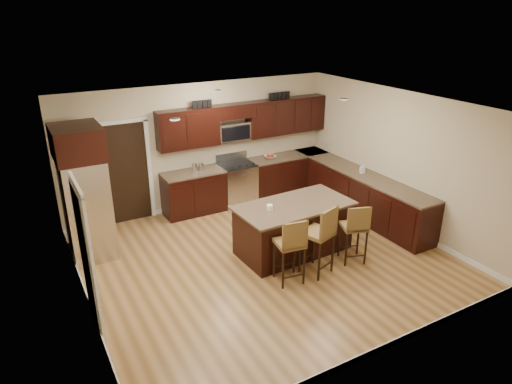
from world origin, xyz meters
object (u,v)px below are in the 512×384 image
island (293,229)px  stool_left (291,244)px  refrigerator (85,192)px  stool_right (355,227)px  range (237,183)px  stool_mid (321,233)px

island → stool_left: (-0.61, -0.85, 0.28)m
stool_left → island: bearing=63.0°
island → refrigerator: (-3.19, 1.67, 0.78)m
stool_right → range: bearing=119.4°
island → refrigerator: size_ratio=0.89×
island → refrigerator: 3.68m
stool_right → stool_mid: bearing=-160.2°
island → stool_left: stool_left is taller
range → refrigerator: bearing=-166.9°
refrigerator → island: bearing=-27.6°
stool_mid → stool_right: stool_mid is taller
range → stool_mid: stool_mid is taller
island → stool_left: bearing=-127.9°
stool_left → range: bearing=86.3°
stool_right → refrigerator: size_ratio=0.46×
island → stool_right: 1.12m
range → stool_mid: 3.30m
island → stool_mid: (-0.03, -0.85, 0.32)m
range → stool_left: bearing=-102.2°
stool_left → stool_mid: (0.57, -0.00, 0.05)m
range → stool_right: (0.59, -3.28, 0.21)m
stool_mid → refrigerator: (-3.16, 2.52, 0.45)m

